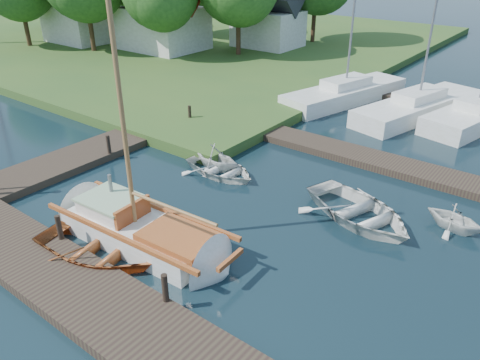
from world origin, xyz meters
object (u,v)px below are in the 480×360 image
Objects in this scene: sailboat at (145,234)px; house_c at (268,20)px; marina_boat_2 at (476,113)px; house_a at (163,17)px; mooring_post_5 at (190,113)px; dinghy at (95,246)px; mooring_post_4 at (109,144)px; marina_boat_0 at (345,92)px; mooring_post_2 at (165,288)px; tender_d at (456,216)px; marina_boat_1 at (418,105)px; house_b at (81,14)px; mooring_post_1 at (59,227)px; tender_c at (359,208)px; tender_b at (216,155)px; tender_a at (220,167)px.

sailboat is 1.86× the size of house_c.
marina_boat_2 is 1.88× the size of house_a.
mooring_post_5 reaches higher than dinghy.
mooring_post_4 is 14.17m from marina_boat_0.
tender_d is (4.70, 8.30, -0.20)m from mooring_post_2.
dinghy is at bearing -175.32° from marina_boat_1.
dinghy is 0.34× the size of marina_boat_2.
marina_boat_2 is at bearing 51.44° from mooring_post_4.
marina_boat_2 is at bearing 0.18° from house_b.
marina_boat_2 reaches higher than sailboat.
house_c reaches higher than mooring_post_1.
house_a is (-13.00, 11.00, 2.26)m from mooring_post_5.
tender_d reaches higher than tender_c.
mooring_post_2 is at bearing -149.01° from tender_b.
house_c is (-18.24, 7.90, 2.00)m from marina_boat_2.
mooring_post_2 is 30.14m from house_a.
house_c is (-11.65, 20.22, 2.25)m from tender_a.
sailboat reaches higher than tender_d.
marina_boat_0 reaches higher than tender_c.
marina_boat_0 is 6.98m from marina_boat_2.
house_c is (-15.50, 27.00, 1.88)m from mooring_post_2.
marina_boat_2 reaches higher than tender_c.
tender_a is 11.73m from marina_boat_0.
dinghy is (5.27, -4.70, -0.29)m from mooring_post_4.
tender_b reaches higher than tender_c.
tender_b is (-1.73, 5.44, 0.23)m from sailboat.
mooring_post_4 is at bearing 177.15° from marina_boat_0.
tender_c reaches higher than dinghy.
marina_boat_1 is 2.83m from marina_boat_2.
mooring_post_4 is 1.00× the size of mooring_post_5.
marina_boat_2 reaches higher than mooring_post_5.
tender_d is at bearing -7.34° from mooring_post_5.
tender_c is (4.62, 5.30, 0.09)m from sailboat.
tender_b is 27.90m from house_b.
house_b is at bearing 156.80° from mooring_post_5.
dinghy is 0.69× the size of house_b.
mooring_post_5 is at bearing -40.24° from house_a.
dinghy is 1.81× the size of tender_b.
tender_d is 0.36× the size of house_c.
mooring_post_1 is 0.15× the size of house_c.
tender_d is (13.20, -1.70, -0.20)m from mooring_post_5.
mooring_post_5 is 0.14× the size of house_b.
dinghy is (5.27, -9.70, -0.29)m from mooring_post_5.
tender_b reaches higher than tender_d.
tender_c is (1.99, 6.96, -0.27)m from mooring_post_2.
marina_boat_2 is (11.24, 9.10, -0.12)m from mooring_post_5.
sailboat is at bearing 176.09° from marina_boat_2.
mooring_post_5 is (-4.00, 10.00, 0.00)m from mooring_post_1.
marina_boat_1 is at bearing -0.74° from house_b.
house_b is (-29.45, 0.38, 2.21)m from marina_boat_1.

